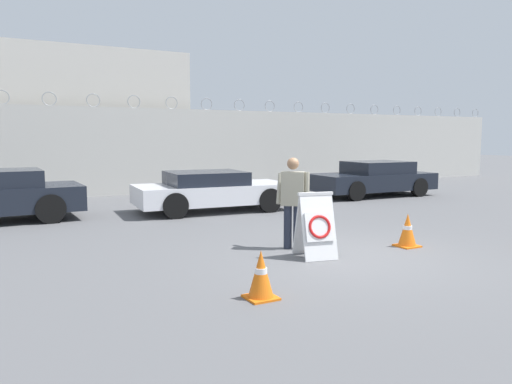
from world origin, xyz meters
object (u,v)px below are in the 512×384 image
object	(u,v)px
traffic_cone_mid	(407,230)
traffic_cone_far	(261,275)
security_guard	(293,199)
barricade_sign	(316,225)
parked_car_rear_sedan	(211,190)
parked_car_far_side	(373,179)

from	to	relation	value
traffic_cone_mid	traffic_cone_far	bearing A→B (deg)	-161.24
security_guard	barricade_sign	bearing A→B (deg)	128.43
security_guard	parked_car_rear_sedan	bearing A→B (deg)	-56.76
traffic_cone_mid	security_guard	bearing A→B (deg)	155.59
security_guard	traffic_cone_mid	size ratio (longest dim) A/B	2.68
traffic_cone_mid	parked_car_far_side	distance (m)	8.27
security_guard	parked_car_rear_sedan	world-z (taller)	security_guard
barricade_sign	traffic_cone_mid	world-z (taller)	barricade_sign
barricade_sign	traffic_cone_far	distance (m)	2.44
barricade_sign	parked_car_far_side	size ratio (longest dim) A/B	0.25
security_guard	traffic_cone_far	bearing A→B (deg)	89.03
security_guard	traffic_cone_far	distance (m)	3.04
traffic_cone_mid	traffic_cone_far	distance (m)	4.17
barricade_sign	parked_car_far_side	bearing A→B (deg)	54.58
barricade_sign	security_guard	size ratio (longest dim) A/B	0.67
traffic_cone_far	security_guard	bearing A→B (deg)	49.30
parked_car_far_side	parked_car_rear_sedan	bearing A→B (deg)	7.44
traffic_cone_far	parked_car_rear_sedan	distance (m)	7.78
parked_car_rear_sedan	traffic_cone_far	bearing A→B (deg)	-104.35
traffic_cone_mid	traffic_cone_far	world-z (taller)	traffic_cone_far
barricade_sign	parked_car_rear_sedan	distance (m)	5.90
traffic_cone_far	barricade_sign	bearing A→B (deg)	37.64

